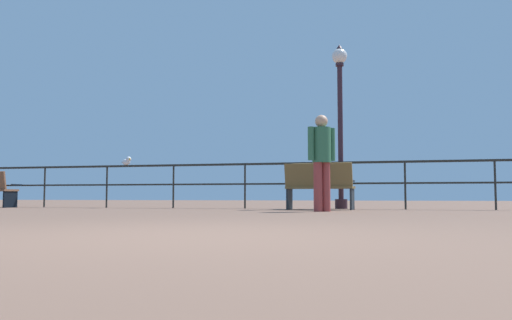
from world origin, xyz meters
TOP-DOWN VIEW (x-y plane):
  - ground_plane at (0.00, 0.00)m, footprint 60.00×60.00m
  - pier_railing at (-0.00, 8.21)m, footprint 25.39×0.05m
  - bench_near_left at (0.02, 7.52)m, footprint 1.48×0.70m
  - lamppost_center at (0.41, 8.44)m, footprint 0.35×0.35m
  - person_by_bench at (0.25, 6.22)m, footprint 0.48×0.42m
  - seagull_on_rail at (-4.88, 8.20)m, footprint 0.39×0.30m

SIDE VIEW (x-z plane):
  - ground_plane at x=0.00m, z-range 0.00..0.00m
  - bench_near_left at x=0.02m, z-range 0.05..1.04m
  - pier_railing at x=0.00m, z-range 0.25..1.31m
  - person_by_bench at x=0.25m, z-range 0.13..1.96m
  - seagull_on_rail at x=-4.88m, z-range 1.05..1.26m
  - lamppost_center at x=0.41m, z-range 0.38..4.19m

